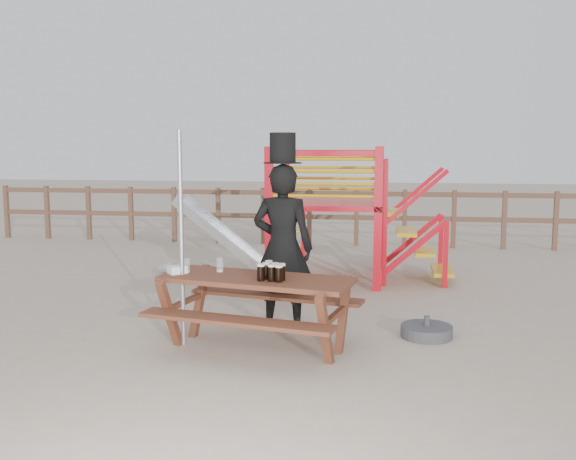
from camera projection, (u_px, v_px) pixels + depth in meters
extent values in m
plane|color=#B4A28C|center=(278.00, 346.00, 6.80)|extent=(60.00, 60.00, 0.00)
cube|color=brown|center=(333.00, 193.00, 13.51)|extent=(15.00, 0.06, 0.10)
cube|color=brown|center=(333.00, 217.00, 13.58)|extent=(15.00, 0.06, 0.10)
cube|color=brown|center=(7.00, 212.00, 14.71)|extent=(0.09, 0.09, 1.20)
cube|color=brown|center=(47.00, 212.00, 14.56)|extent=(0.09, 0.09, 1.20)
cube|color=brown|center=(89.00, 213.00, 14.41)|extent=(0.09, 0.09, 1.20)
cube|color=brown|center=(131.00, 214.00, 14.26)|extent=(0.09, 0.09, 1.20)
cube|color=brown|center=(174.00, 214.00, 14.11)|extent=(0.09, 0.09, 1.20)
cube|color=brown|center=(218.00, 215.00, 13.96)|extent=(0.09, 0.09, 1.20)
cube|color=brown|center=(263.00, 216.00, 13.81)|extent=(0.09, 0.09, 1.20)
cube|color=brown|center=(309.00, 217.00, 13.66)|extent=(0.09, 0.09, 1.20)
cube|color=brown|center=(356.00, 218.00, 13.51)|extent=(0.09, 0.09, 1.20)
cube|color=brown|center=(405.00, 218.00, 13.35)|extent=(0.09, 0.09, 1.20)
cube|color=brown|center=(454.00, 219.00, 13.20)|extent=(0.09, 0.09, 1.20)
cube|color=brown|center=(504.00, 220.00, 13.05)|extent=(0.09, 0.09, 1.20)
cube|color=brown|center=(556.00, 221.00, 12.90)|extent=(0.09, 0.09, 1.20)
cube|color=red|center=(269.00, 218.00, 9.50)|extent=(0.12, 0.12, 2.10)
cube|color=red|center=(378.00, 220.00, 9.26)|extent=(0.12, 0.12, 2.10)
cube|color=red|center=(286.00, 207.00, 11.06)|extent=(0.12, 0.12, 2.10)
cube|color=red|center=(379.00, 209.00, 10.82)|extent=(0.12, 0.12, 2.10)
cube|color=red|center=(328.00, 204.00, 10.14)|extent=(1.72, 1.72, 0.08)
cube|color=red|center=(323.00, 153.00, 9.25)|extent=(1.60, 0.08, 0.08)
cube|color=red|center=(333.00, 152.00, 10.82)|extent=(1.60, 0.08, 0.08)
cube|color=red|center=(278.00, 153.00, 10.15)|extent=(0.08, 1.60, 0.08)
cube|color=red|center=(380.00, 153.00, 9.91)|extent=(0.08, 1.60, 0.08)
cylinder|color=gold|center=(323.00, 196.00, 9.33)|extent=(1.50, 0.05, 0.05)
cylinder|color=gold|center=(332.00, 189.00, 10.90)|extent=(1.50, 0.05, 0.05)
cylinder|color=gold|center=(323.00, 184.00, 9.31)|extent=(1.50, 0.05, 0.05)
cylinder|color=gold|center=(332.00, 178.00, 10.88)|extent=(1.50, 0.05, 0.05)
cylinder|color=gold|center=(323.00, 171.00, 9.28)|extent=(1.50, 0.05, 0.05)
cylinder|color=gold|center=(332.00, 168.00, 10.85)|extent=(1.50, 0.05, 0.05)
cylinder|color=gold|center=(323.00, 159.00, 9.26)|extent=(1.50, 0.05, 0.05)
cylinder|color=gold|center=(333.00, 157.00, 10.83)|extent=(1.50, 0.05, 0.05)
cube|color=red|center=(279.00, 250.00, 9.38)|extent=(0.06, 0.06, 1.20)
cube|color=red|center=(303.00, 250.00, 9.33)|extent=(0.06, 0.06, 1.20)
cylinder|color=gold|center=(291.00, 280.00, 9.42)|extent=(0.36, 0.04, 0.04)
cylinder|color=gold|center=(291.00, 264.00, 9.38)|extent=(0.36, 0.04, 0.04)
cylinder|color=gold|center=(291.00, 248.00, 9.35)|extent=(0.36, 0.04, 0.04)
cylinder|color=gold|center=(291.00, 232.00, 9.32)|extent=(0.36, 0.04, 0.04)
cylinder|color=gold|center=(291.00, 215.00, 9.29)|extent=(0.36, 0.04, 0.04)
cube|color=gold|center=(388.00, 212.00, 10.01)|extent=(0.30, 0.90, 0.06)
cube|color=gold|center=(406.00, 231.00, 10.01)|extent=(0.30, 0.90, 0.06)
cube|color=gold|center=(424.00, 251.00, 10.01)|extent=(0.30, 0.90, 0.06)
cube|color=gold|center=(442.00, 270.00, 10.01)|extent=(0.30, 0.90, 0.06)
cube|color=red|center=(415.00, 247.00, 9.58)|extent=(0.95, 0.08, 0.86)
cube|color=red|center=(413.00, 239.00, 10.46)|extent=(0.95, 0.08, 0.86)
cube|color=silver|center=(224.00, 237.00, 10.47)|extent=(1.53, 0.55, 1.21)
cube|color=silver|center=(220.00, 237.00, 10.20)|extent=(1.58, 0.04, 1.28)
cube|color=silver|center=(228.00, 233.00, 10.73)|extent=(1.58, 0.04, 1.28)
cube|color=silver|center=(172.00, 267.00, 10.68)|extent=(0.35, 0.55, 0.05)
cube|color=brown|center=(257.00, 279.00, 6.63)|extent=(2.09, 1.12, 0.05)
cube|color=brown|center=(235.00, 321.00, 6.16)|extent=(2.00, 0.67, 0.04)
cube|color=brown|center=(276.00, 296.00, 7.17)|extent=(2.00, 0.67, 0.04)
cube|color=brown|center=(185.00, 309.00, 6.96)|extent=(0.31, 1.18, 0.71)
cube|color=brown|center=(334.00, 323.00, 6.39)|extent=(0.31, 1.18, 0.71)
imported|color=black|center=(283.00, 248.00, 7.31)|extent=(0.74, 0.52, 1.92)
cube|color=#0C8516|center=(286.00, 226.00, 7.43)|extent=(0.08, 0.03, 0.45)
cylinder|color=black|center=(283.00, 163.00, 7.19)|extent=(0.43, 0.43, 0.01)
cylinder|color=black|center=(283.00, 147.00, 7.16)|extent=(0.29, 0.29, 0.33)
cube|color=white|center=(286.00, 137.00, 7.29)|extent=(0.15, 0.02, 0.04)
cylinder|color=#B2B2B7|center=(181.00, 239.00, 6.72)|extent=(0.05, 0.05, 2.28)
cylinder|color=#3A3B40|center=(427.00, 331.00, 7.12)|extent=(0.57, 0.57, 0.13)
cylinder|color=#3A3B40|center=(427.00, 321.00, 7.11)|extent=(0.07, 0.07, 0.11)
cube|color=white|center=(177.00, 270.00, 6.81)|extent=(0.23, 0.22, 0.08)
cylinder|color=black|center=(261.00, 273.00, 6.43)|extent=(0.08, 0.08, 0.15)
cylinder|color=#EEE2C2|center=(261.00, 265.00, 6.42)|extent=(0.08, 0.08, 0.02)
cylinder|color=black|center=(272.00, 274.00, 6.41)|extent=(0.08, 0.08, 0.15)
cylinder|color=#EEE2C2|center=(272.00, 265.00, 6.40)|extent=(0.08, 0.08, 0.02)
cylinder|color=black|center=(279.00, 275.00, 6.37)|extent=(0.08, 0.08, 0.15)
cylinder|color=#EEE2C2|center=(279.00, 266.00, 6.36)|extent=(0.08, 0.08, 0.02)
cylinder|color=black|center=(266.00, 272.00, 6.52)|extent=(0.08, 0.08, 0.15)
cylinder|color=#EEE2C2|center=(266.00, 264.00, 6.50)|extent=(0.08, 0.08, 0.02)
cylinder|color=black|center=(275.00, 272.00, 6.49)|extent=(0.08, 0.08, 0.15)
cylinder|color=#EEE2C2|center=(275.00, 264.00, 6.48)|extent=(0.08, 0.08, 0.02)
cylinder|color=black|center=(282.00, 273.00, 6.46)|extent=(0.08, 0.08, 0.15)
cylinder|color=#EEE2C2|center=(282.00, 265.00, 6.45)|extent=(0.08, 0.08, 0.02)
cylinder|color=black|center=(269.00, 270.00, 6.62)|extent=(0.08, 0.08, 0.15)
cylinder|color=#EEE2C2|center=(269.00, 262.00, 6.61)|extent=(0.08, 0.08, 0.02)
cylinder|color=silver|center=(186.00, 265.00, 6.86)|extent=(0.08, 0.08, 0.15)
cylinder|color=#EEE2C2|center=(187.00, 271.00, 6.87)|extent=(0.07, 0.07, 0.02)
cylinder|color=silver|center=(220.00, 265.00, 6.90)|extent=(0.08, 0.08, 0.15)
cylinder|color=#EEE2C2|center=(220.00, 271.00, 6.91)|extent=(0.07, 0.07, 0.02)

